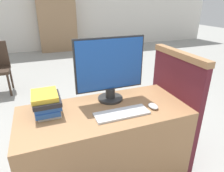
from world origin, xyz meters
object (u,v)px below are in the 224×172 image
monitor (110,69)px  mouse (153,106)px  keyboard (122,113)px  book_stack (47,103)px

monitor → mouse: monitor is taller
monitor → keyboard: bearing=-90.9°
book_stack → keyboard: bearing=-23.4°
monitor → book_stack: monitor is taller
monitor → keyboard: monitor is taller
book_stack → monitor: bearing=4.4°
keyboard → book_stack: (-0.52, 0.23, 0.08)m
monitor → book_stack: 0.56m
mouse → book_stack: size_ratio=0.38×
monitor → keyboard: (-0.00, -0.27, -0.27)m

